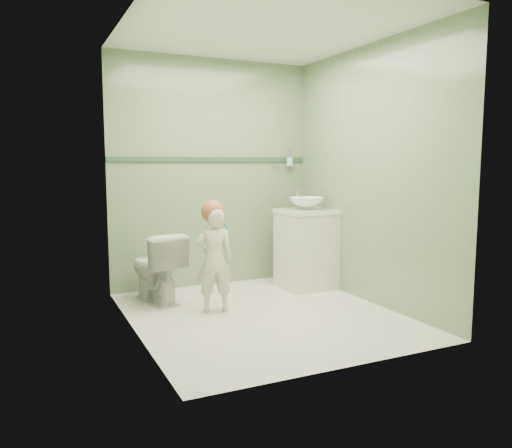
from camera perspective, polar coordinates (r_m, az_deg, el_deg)
ground at (r=4.44m, az=0.83°, el=-10.25°), size 2.50×2.50×0.00m
room_shell at (r=4.25m, az=0.86°, el=5.41°), size 2.50×2.54×2.40m
trim_stripe at (r=5.39m, az=-4.94°, el=7.30°), size 2.20×0.02×0.05m
vanity at (r=5.34m, az=5.69°, el=-2.95°), size 0.52×0.50×0.80m
counter at (r=5.29m, az=5.74°, el=1.44°), size 0.54×0.52×0.04m
basin at (r=5.28m, az=5.75°, el=2.35°), size 0.37×0.37×0.13m
faucet at (r=5.43m, az=4.76°, el=3.33°), size 0.03×0.13×0.18m
cup_holder at (r=5.71m, az=3.77°, el=7.07°), size 0.26×0.07×0.21m
toilet at (r=4.85m, az=-11.28°, el=-4.83°), size 0.51×0.72×0.67m
toddler at (r=4.44m, az=-4.76°, el=-4.12°), size 0.37×0.27×0.93m
hair_cap at (r=4.40m, az=-4.93°, el=1.43°), size 0.21×0.21×0.21m
teal_toothbrush at (r=4.28m, az=-3.51°, el=-0.33°), size 0.11×0.14×0.08m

